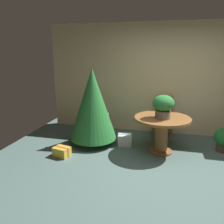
# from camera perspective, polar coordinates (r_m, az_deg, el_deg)

# --- Properties ---
(ground_plane) EXTENTS (6.60, 6.60, 0.00)m
(ground_plane) POSITION_cam_1_polar(r_m,az_deg,el_deg) (3.79, 14.00, -16.02)
(ground_plane) COLOR #4C6660
(back_wall_panel) EXTENTS (6.00, 0.10, 2.60)m
(back_wall_panel) POSITION_cam_1_polar(r_m,az_deg,el_deg) (5.51, 14.98, 7.88)
(back_wall_panel) COLOR beige
(back_wall_panel) RESTS_ON ground_plane
(round_dining_table) EXTENTS (1.07, 1.07, 0.72)m
(round_dining_table) POSITION_cam_1_polar(r_m,az_deg,el_deg) (4.46, 12.53, -3.86)
(round_dining_table) COLOR brown
(round_dining_table) RESTS_ON ground_plane
(flower_vase) EXTENTS (0.40, 0.40, 0.44)m
(flower_vase) POSITION_cam_1_polar(r_m,az_deg,el_deg) (4.27, 12.87, 1.66)
(flower_vase) COLOR #665B51
(flower_vase) RESTS_ON round_dining_table
(wooden_chair_far) EXTENTS (0.47, 0.43, 0.94)m
(wooden_chair_far) POSITION_cam_1_polar(r_m,az_deg,el_deg) (5.37, 12.85, -0.49)
(wooden_chair_far) COLOR #9E6B3D
(wooden_chair_far) RESTS_ON ground_plane
(holiday_tree) EXTENTS (0.99, 0.99, 1.62)m
(holiday_tree) POSITION_cam_1_polar(r_m,az_deg,el_deg) (4.70, -4.92, 2.00)
(holiday_tree) COLOR brown
(holiday_tree) RESTS_ON ground_plane
(gift_box_gold) EXTENTS (0.34, 0.29, 0.18)m
(gift_box_gold) POSITION_cam_1_polar(r_m,az_deg,el_deg) (4.45, -12.63, -9.80)
(gift_box_gold) COLOR gold
(gift_box_gold) RESTS_ON ground_plane
(gift_box_cream) EXTENTS (0.33, 0.30, 0.24)m
(gift_box_cream) POSITION_cam_1_polar(r_m,az_deg,el_deg) (4.83, 3.27, -7.04)
(gift_box_cream) COLOR silver
(gift_box_cream) RESTS_ON ground_plane
(potted_plant) EXTENTS (0.36, 0.36, 0.48)m
(potted_plant) POSITION_cam_1_polar(r_m,az_deg,el_deg) (4.99, 26.40, -6.05)
(potted_plant) COLOR #4C382D
(potted_plant) RESTS_ON ground_plane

